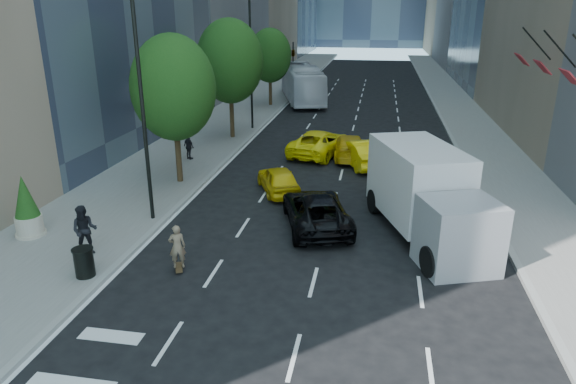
% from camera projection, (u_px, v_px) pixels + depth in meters
% --- Properties ---
extents(ground, '(160.00, 160.00, 0.00)m').
position_uv_depth(ground, '(284.00, 279.00, 17.39)').
color(ground, black).
rests_on(ground, ground).
extents(sidewalk_left, '(6.00, 120.00, 0.15)m').
position_uv_depth(sidewalk_left, '(247.00, 109.00, 46.66)').
color(sidewalk_left, slate).
rests_on(sidewalk_left, ground).
extents(sidewalk_right, '(4.00, 120.00, 0.15)m').
position_uv_depth(sidewalk_right, '(464.00, 116.00, 43.54)').
color(sidewalk_right, slate).
rests_on(sidewalk_right, ground).
extents(lamp_near, '(2.13, 0.22, 10.00)m').
position_uv_depth(lamp_near, '(144.00, 85.00, 20.18)').
color(lamp_near, black).
rests_on(lamp_near, sidewalk_left).
extents(lamp_far, '(2.13, 0.22, 10.00)m').
position_uv_depth(lamp_far, '(253.00, 51.00, 36.87)').
color(lamp_far, black).
rests_on(lamp_far, sidewalk_left).
extents(tree_near, '(4.20, 4.20, 7.46)m').
position_uv_depth(tree_near, '(173.00, 88.00, 25.24)').
color(tree_near, black).
rests_on(tree_near, sidewalk_left).
extents(tree_mid, '(4.50, 4.50, 7.99)m').
position_uv_depth(tree_mid, '(230.00, 61.00, 34.40)').
color(tree_mid, black).
rests_on(tree_mid, sidewalk_left).
extents(tree_far, '(3.90, 3.90, 6.92)m').
position_uv_depth(tree_far, '(270.00, 56.00, 46.68)').
color(tree_far, black).
rests_on(tree_far, sidewalk_left).
extents(traffic_signal, '(2.48, 0.53, 5.20)m').
position_uv_depth(traffic_signal, '(293.00, 53.00, 54.10)').
color(traffic_signal, black).
rests_on(traffic_signal, sidewalk_left).
extents(facade_flags, '(1.85, 13.30, 2.05)m').
position_uv_depth(facade_flags, '(559.00, 68.00, 22.83)').
color(facade_flags, black).
rests_on(facade_flags, ground).
extents(skateboarder, '(0.68, 0.58, 1.59)m').
position_uv_depth(skateboarder, '(177.00, 249.00, 17.76)').
color(skateboarder, '#79644B').
rests_on(skateboarder, ground).
extents(black_sedan_lincoln, '(3.79, 5.68, 1.45)m').
position_uv_depth(black_sedan_lincoln, '(316.00, 210.00, 21.40)').
color(black_sedan_lincoln, black).
rests_on(black_sedan_lincoln, ground).
extents(black_sedan_mercedes, '(3.04, 5.84, 1.62)m').
position_uv_depth(black_sedan_mercedes, '(404.00, 188.00, 23.85)').
color(black_sedan_mercedes, black).
rests_on(black_sedan_mercedes, ground).
extents(taxi_a, '(3.03, 4.22, 1.33)m').
position_uv_depth(taxi_a, '(278.00, 179.00, 25.46)').
color(taxi_a, '#D9B40B').
rests_on(taxi_a, ground).
extents(taxi_b, '(3.29, 4.98, 1.55)m').
position_uv_depth(taxi_b, '(361.00, 153.00, 29.79)').
color(taxi_b, yellow).
rests_on(taxi_b, ground).
extents(taxi_c, '(3.87, 6.01, 1.54)m').
position_uv_depth(taxi_c, '(320.00, 143.00, 32.00)').
color(taxi_c, '#FFE90D').
rests_on(taxi_c, ground).
extents(taxi_d, '(2.58, 5.09, 1.42)m').
position_uv_depth(taxi_d, '(349.00, 147.00, 31.33)').
color(taxi_d, gold).
rests_on(taxi_d, ground).
extents(city_bus, '(6.21, 12.90, 3.50)m').
position_uv_depth(city_bus, '(302.00, 83.00, 50.39)').
color(city_bus, white).
rests_on(city_bus, ground).
extents(box_truck, '(4.90, 7.72, 3.48)m').
position_uv_depth(box_truck, '(427.00, 195.00, 20.14)').
color(box_truck, silver).
rests_on(box_truck, ground).
extents(pedestrian_a, '(1.09, 0.96, 1.87)m').
position_uv_depth(pedestrian_a, '(85.00, 230.00, 18.59)').
color(pedestrian_a, black).
rests_on(pedestrian_a, sidewalk_left).
extents(pedestrian_b, '(0.96, 0.83, 1.54)m').
position_uv_depth(pedestrian_b, '(189.00, 147.00, 30.48)').
color(pedestrian_b, black).
rests_on(pedestrian_b, sidewalk_left).
extents(trash_can, '(0.64, 0.64, 0.97)m').
position_uv_depth(trash_can, '(84.00, 263.00, 17.17)').
color(trash_can, black).
rests_on(trash_can, sidewalk_left).
extents(planter_shrub, '(1.04, 1.04, 2.49)m').
position_uv_depth(planter_shrub, '(26.00, 207.00, 20.05)').
color(planter_shrub, beige).
rests_on(planter_shrub, sidewalk_left).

